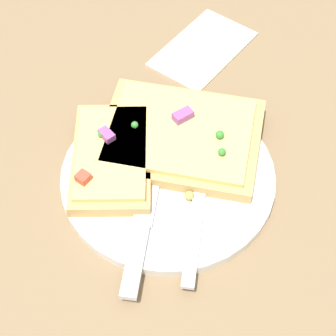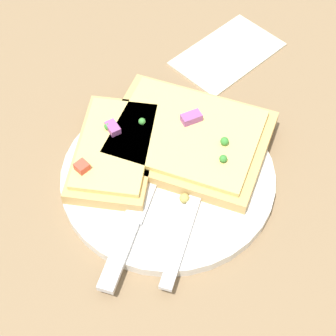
{
  "view_description": "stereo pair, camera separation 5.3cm",
  "coord_description": "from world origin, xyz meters",
  "px_view_note": "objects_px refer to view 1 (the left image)",
  "views": [
    {
      "loc": [
        0.27,
        0.21,
        0.49
      ],
      "look_at": [
        0.0,
        0.0,
        0.02
      ],
      "focal_mm": 60.0,
      "sensor_mm": 36.0,
      "label": 1
    },
    {
      "loc": [
        0.24,
        0.25,
        0.49
      ],
      "look_at": [
        0.0,
        0.0,
        0.02
      ],
      "focal_mm": 60.0,
      "sensor_mm": 36.0,
      "label": 2
    }
  ],
  "objects_px": {
    "fork": "(201,179)",
    "plate": "(168,177)",
    "napkin": "(203,48)",
    "knife": "(143,220)",
    "pizza_slice_main": "(181,135)",
    "pizza_slice_corner": "(112,156)"
  },
  "relations": [
    {
      "from": "plate",
      "to": "knife",
      "type": "relative_size",
      "value": 1.24
    },
    {
      "from": "plate",
      "to": "pizza_slice_main",
      "type": "distance_m",
      "value": 0.05
    },
    {
      "from": "knife",
      "to": "pizza_slice_main",
      "type": "bearing_deg",
      "value": -12.43
    },
    {
      "from": "fork",
      "to": "pizza_slice_corner",
      "type": "bearing_deg",
      "value": 82.95
    },
    {
      "from": "knife",
      "to": "pizza_slice_corner",
      "type": "xyz_separation_m",
      "value": [
        -0.04,
        -0.07,
        0.01
      ]
    },
    {
      "from": "plate",
      "to": "pizza_slice_main",
      "type": "xyz_separation_m",
      "value": [
        -0.04,
        -0.02,
        0.02
      ]
    },
    {
      "from": "knife",
      "to": "pizza_slice_main",
      "type": "distance_m",
      "value": 0.11
    },
    {
      "from": "pizza_slice_corner",
      "to": "knife",
      "type": "bearing_deg",
      "value": -155.4
    },
    {
      "from": "pizza_slice_main",
      "to": "pizza_slice_corner",
      "type": "relative_size",
      "value": 1.32
    },
    {
      "from": "fork",
      "to": "plate",
      "type": "bearing_deg",
      "value": 83.01
    },
    {
      "from": "plate",
      "to": "pizza_slice_corner",
      "type": "distance_m",
      "value": 0.06
    },
    {
      "from": "pizza_slice_main",
      "to": "plate",
      "type": "bearing_deg",
      "value": 84.73
    },
    {
      "from": "knife",
      "to": "pizza_slice_corner",
      "type": "relative_size",
      "value": 1.14
    },
    {
      "from": "fork",
      "to": "pizza_slice_main",
      "type": "height_order",
      "value": "pizza_slice_main"
    },
    {
      "from": "fork",
      "to": "napkin",
      "type": "bearing_deg",
      "value": 5.22
    },
    {
      "from": "plate",
      "to": "pizza_slice_corner",
      "type": "bearing_deg",
      "value": -67.72
    },
    {
      "from": "knife",
      "to": "napkin",
      "type": "bearing_deg",
      "value": -6.74
    },
    {
      "from": "pizza_slice_main",
      "to": "napkin",
      "type": "relative_size",
      "value": 1.56
    },
    {
      "from": "knife",
      "to": "pizza_slice_corner",
      "type": "distance_m",
      "value": 0.08
    },
    {
      "from": "plate",
      "to": "knife",
      "type": "bearing_deg",
      "value": 14.31
    },
    {
      "from": "fork",
      "to": "napkin",
      "type": "relative_size",
      "value": 1.47
    },
    {
      "from": "pizza_slice_corner",
      "to": "pizza_slice_main",
      "type": "bearing_deg",
      "value": -69.49
    }
  ]
}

